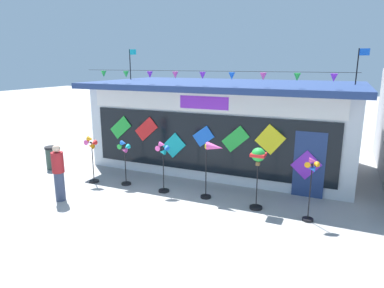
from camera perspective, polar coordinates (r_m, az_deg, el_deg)
name	(u,v)px	position (r m, az deg, el deg)	size (l,w,h in m)	color
ground_plane	(125,227)	(8.84, -11.17, -13.37)	(80.00, 80.00, 0.00)	#9E9B99
kite_shop_building	(227,123)	(13.48, 5.80, 3.50)	(9.75, 5.48, 4.51)	silver
wind_spinner_far_left	(91,151)	(11.78, -16.44, -1.18)	(0.42, 0.32, 1.60)	black
wind_spinner_left	(124,156)	(11.32, -11.22, -1.95)	(0.40, 0.32, 1.51)	black
wind_spinner_center_left	(163,159)	(10.50, -4.91, -2.57)	(0.41, 0.34, 1.62)	black
wind_spinner_center_right	(213,156)	(9.88, 3.50, -2.05)	(0.71, 0.34, 1.71)	black
wind_spinner_right	(258,161)	(9.34, 10.97, -2.78)	(0.38, 0.38, 1.74)	black
wind_spinner_far_right	(311,180)	(9.02, 19.24, -5.65)	(0.36, 0.28, 1.69)	black
person_near_camera	(59,172)	(10.62, -21.39, -4.45)	(0.34, 0.34, 1.68)	#333D56
trash_bin	(53,157)	(14.01, -22.24, -2.10)	(0.52, 0.52, 0.86)	#2D4238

